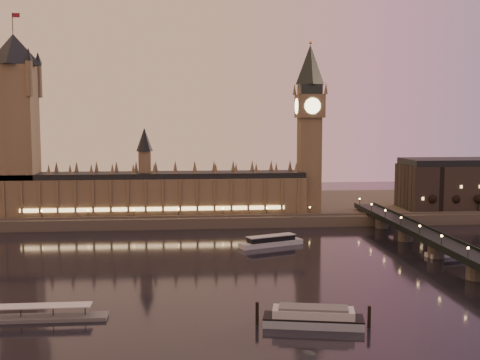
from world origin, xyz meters
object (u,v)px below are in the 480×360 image
object	(u,v)px
cruise_boat_b	(450,252)
cruise_boat_a	(271,241)
moored_barge	(313,317)
pontoon_pier	(40,316)

from	to	relation	value
cruise_boat_b	cruise_boat_a	bearing A→B (deg)	145.86
cruise_boat_b	moored_barge	bearing A→B (deg)	-147.33
moored_barge	pontoon_pier	distance (m)	85.77
cruise_boat_a	cruise_boat_b	xyz separation A→B (m)	(79.33, -29.38, -0.43)
moored_barge	cruise_boat_b	bearing A→B (deg)	58.21
pontoon_pier	cruise_boat_a	bearing A→B (deg)	49.48
cruise_boat_a	cruise_boat_b	distance (m)	84.59
cruise_boat_a	moored_barge	size ratio (longest dim) A/B	0.98
cruise_boat_b	pontoon_pier	distance (m)	183.67
cruise_boat_a	pontoon_pier	bearing A→B (deg)	-152.57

